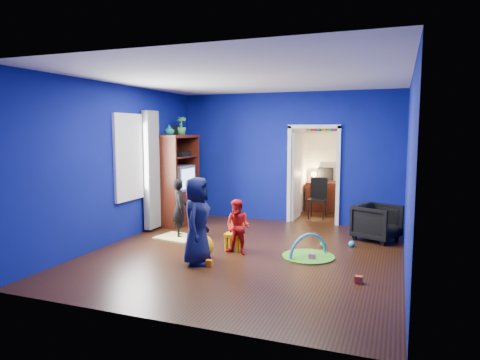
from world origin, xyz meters
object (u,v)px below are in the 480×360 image
at_px(armchair, 377,222).
at_px(hopper_ball, 201,246).
at_px(child_navy, 197,221).
at_px(play_mat, 308,256).
at_px(crt_tv, 179,178).
at_px(kid_chair, 234,236).
at_px(study_desk, 324,197).
at_px(tv_armoire, 177,180).
at_px(vase, 169,130).
at_px(child_black, 180,208).
at_px(folding_chair, 317,199).
at_px(toddler_red, 238,227).

height_order(armchair, hopper_ball, armchair).
height_order(child_navy, play_mat, child_navy).
xyz_separation_m(armchair, crt_tv, (-4.18, -0.02, 0.68)).
distance_m(child_navy, kid_chair, 1.03).
bearing_deg(kid_chair, hopper_ball, -111.81).
xyz_separation_m(crt_tv, play_mat, (3.19, -1.52, -1.01)).
distance_m(armchair, kid_chair, 2.77).
height_order(hopper_ball, study_desk, study_desk).
bearing_deg(tv_armoire, vase, -90.00).
bearing_deg(crt_tv, child_black, -61.13).
xyz_separation_m(tv_armoire, crt_tv, (0.04, 0.00, 0.04)).
relative_size(armchair, kid_chair, 1.49).
height_order(child_black, tv_armoire, tv_armoire).
xyz_separation_m(tv_armoire, hopper_ball, (1.63, -2.20, -0.78)).
relative_size(kid_chair, folding_chair, 0.54).
height_order(child_navy, vase, vase).
relative_size(vase, folding_chair, 0.23).
height_order(vase, folding_chair, vase).
xyz_separation_m(crt_tv, kid_chair, (1.90, -1.55, -0.77)).
bearing_deg(toddler_red, child_black, 160.54).
bearing_deg(child_navy, toddler_red, -41.10).
xyz_separation_m(tv_armoire, kid_chair, (1.94, -1.55, -0.73)).
xyz_separation_m(armchair, toddler_red, (-2.13, -1.77, 0.12)).
distance_m(child_black, study_desk, 4.26).
relative_size(tv_armoire, hopper_ball, 4.89).
xyz_separation_m(child_navy, tv_armoire, (-1.68, 2.45, 0.30)).
relative_size(armchair, child_navy, 0.55).
height_order(vase, hopper_ball, vase).
distance_m(toddler_red, tv_armoire, 2.77).
distance_m(crt_tv, hopper_ball, 2.84).
height_order(vase, tv_armoire, vase).
distance_m(kid_chair, play_mat, 1.31).
xyz_separation_m(hopper_ball, kid_chair, (0.31, 0.66, 0.05)).
height_order(toddler_red, vase, vase).
distance_m(child_black, folding_chair, 3.47).
xyz_separation_m(child_black, hopper_ball, (1.01, -1.14, -0.37)).
bearing_deg(study_desk, child_navy, -102.47).
relative_size(kid_chair, play_mat, 0.59).
bearing_deg(child_black, folding_chair, -71.12).
bearing_deg(hopper_ball, armchair, 40.68).
distance_m(vase, kid_chair, 2.94).
bearing_deg(play_mat, tv_armoire, 154.88).
bearing_deg(study_desk, child_black, -120.69).
bearing_deg(crt_tv, tv_armoire, 180.00).
height_order(child_black, child_navy, child_navy).
distance_m(tv_armoire, play_mat, 3.70).
bearing_deg(play_mat, hopper_ball, -156.70).
relative_size(tv_armoire, play_mat, 2.31).
xyz_separation_m(armchair, tv_armoire, (-4.22, -0.02, 0.64)).
bearing_deg(armchair, child_navy, 158.01).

